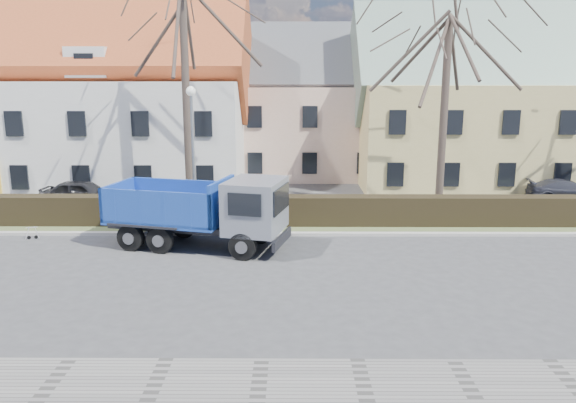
{
  "coord_description": "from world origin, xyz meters",
  "views": [
    {
      "loc": [
        2.92,
        -17.92,
        6.49
      ],
      "look_at": [
        2.76,
        3.9,
        1.6
      ],
      "focal_mm": 35.0,
      "sensor_mm": 36.0,
      "label": 1
    }
  ],
  "objects_px": {
    "dump_truck": "(191,211)",
    "streetlight": "(193,154)",
    "cart_frame": "(27,233)",
    "parked_car_b": "(567,191)",
    "parked_car_a": "(83,194)"
  },
  "relations": [
    {
      "from": "dump_truck",
      "to": "cart_frame",
      "type": "height_order",
      "value": "dump_truck"
    },
    {
      "from": "dump_truck",
      "to": "parked_car_a",
      "type": "relative_size",
      "value": 1.72
    },
    {
      "from": "streetlight",
      "to": "cart_frame",
      "type": "distance_m",
      "value": 7.56
    },
    {
      "from": "streetlight",
      "to": "parked_car_b",
      "type": "bearing_deg",
      "value": 12.31
    },
    {
      "from": "streetlight",
      "to": "cart_frame",
      "type": "height_order",
      "value": "streetlight"
    },
    {
      "from": "dump_truck",
      "to": "parked_car_b",
      "type": "height_order",
      "value": "dump_truck"
    },
    {
      "from": "cart_frame",
      "to": "streetlight",
      "type": "bearing_deg",
      "value": 25.93
    },
    {
      "from": "cart_frame",
      "to": "dump_truck",
      "type": "bearing_deg",
      "value": -7.52
    },
    {
      "from": "dump_truck",
      "to": "parked_car_b",
      "type": "relative_size",
      "value": 1.77
    },
    {
      "from": "parked_car_b",
      "to": "streetlight",
      "type": "bearing_deg",
      "value": 110.03
    },
    {
      "from": "dump_truck",
      "to": "streetlight",
      "type": "distance_m",
      "value": 4.34
    },
    {
      "from": "parked_car_b",
      "to": "parked_car_a",
      "type": "bearing_deg",
      "value": 101.2
    },
    {
      "from": "cart_frame",
      "to": "parked_car_b",
      "type": "xyz_separation_m",
      "value": [
        25.25,
        7.2,
        0.3
      ]
    },
    {
      "from": "dump_truck",
      "to": "parked_car_a",
      "type": "height_order",
      "value": "dump_truck"
    },
    {
      "from": "dump_truck",
      "to": "streetlight",
      "type": "bearing_deg",
      "value": 111.85
    }
  ]
}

